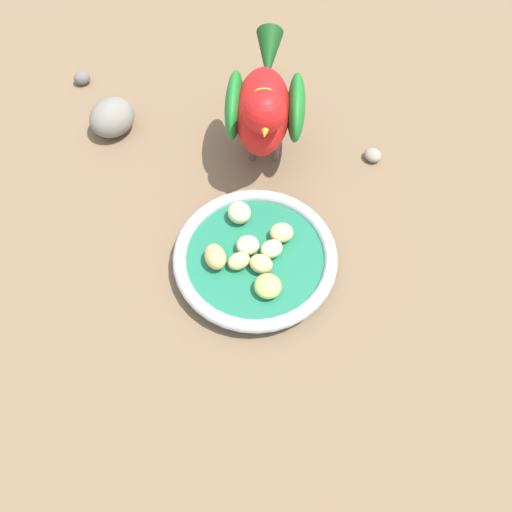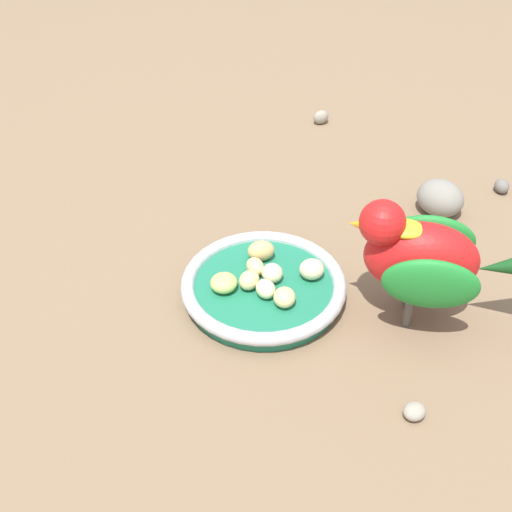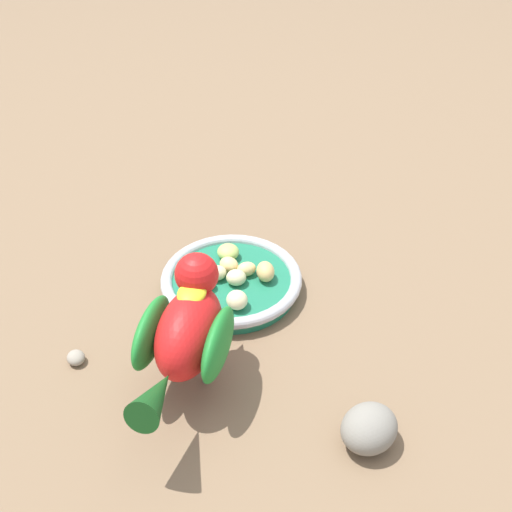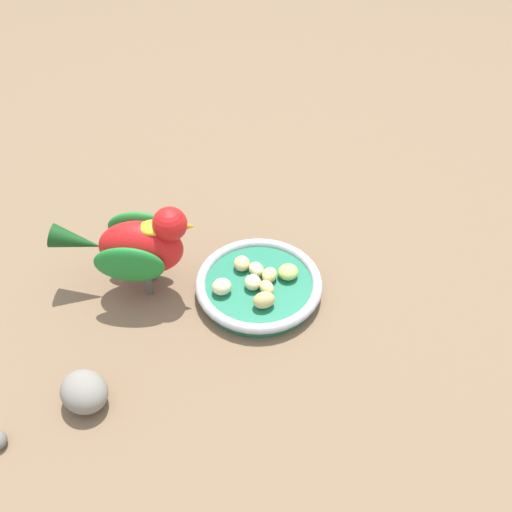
# 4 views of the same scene
# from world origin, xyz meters

# --- Properties ---
(ground_plane) EXTENTS (4.00, 4.00, 0.00)m
(ground_plane) POSITION_xyz_m (0.00, 0.00, 0.00)
(ground_plane) COLOR #7A6047
(feeding_bowl) EXTENTS (0.19, 0.19, 0.03)m
(feeding_bowl) POSITION_xyz_m (0.01, 0.01, 0.01)
(feeding_bowl) COLOR #1E7251
(feeding_bowl) RESTS_ON ground_plane
(apple_piece_0) EXTENTS (0.03, 0.03, 0.02)m
(apple_piece_0) POSITION_xyz_m (0.01, 0.02, 0.03)
(apple_piece_0) COLOR #E5C67F
(apple_piece_0) RESTS_ON feeding_bowl
(apple_piece_1) EXTENTS (0.03, 0.03, 0.02)m
(apple_piece_1) POSITION_xyz_m (0.02, -0.00, 0.03)
(apple_piece_1) COLOR beige
(apple_piece_1) RESTS_ON feeding_bowl
(apple_piece_2) EXTENTS (0.03, 0.03, 0.02)m
(apple_piece_2) POSITION_xyz_m (-0.01, 0.01, 0.03)
(apple_piece_2) COLOR beige
(apple_piece_2) RESTS_ON feeding_bowl
(apple_piece_3) EXTENTS (0.03, 0.03, 0.02)m
(apple_piece_3) POSITION_xyz_m (0.03, 0.02, 0.03)
(apple_piece_3) COLOR #E5C67F
(apple_piece_3) RESTS_ON feeding_bowl
(apple_piece_4) EXTENTS (0.03, 0.04, 0.02)m
(apple_piece_4) POSITION_xyz_m (0.06, 0.02, 0.03)
(apple_piece_4) COLOR tan
(apple_piece_4) RESTS_ON feeding_bowl
(apple_piece_5) EXTENTS (0.04, 0.04, 0.02)m
(apple_piece_5) POSITION_xyz_m (0.03, -0.04, 0.03)
(apple_piece_5) COLOR beige
(apple_piece_5) RESTS_ON feeding_bowl
(apple_piece_6) EXTENTS (0.04, 0.04, 0.02)m
(apple_piece_6) POSITION_xyz_m (-0.00, 0.05, 0.03)
(apple_piece_6) COLOR #B2CC66
(apple_piece_6) RESTS_ON feeding_bowl
(apple_piece_7) EXTENTS (0.03, 0.03, 0.02)m
(apple_piece_7) POSITION_xyz_m (-0.02, -0.02, 0.03)
(apple_piece_7) COLOR #E5C67F
(apple_piece_7) RESTS_ON feeding_bowl
(parrot) EXTENTS (0.10, 0.21, 0.15)m
(parrot) POSITION_xyz_m (-0.00, -0.16, 0.08)
(parrot) COLOR #59544C
(parrot) RESTS_ON ground_plane
(rock_large) EXTENTS (0.08, 0.08, 0.05)m
(rock_large) POSITION_xyz_m (0.20, -0.21, 0.02)
(rock_large) COLOR gray
(rock_large) RESTS_ON ground_plane
(pebble_1) EXTENTS (0.03, 0.03, 0.01)m
(pebble_1) POSITION_xyz_m (-0.14, -0.15, 0.01)
(pebble_1) COLOR gray
(pebble_1) RESTS_ON ground_plane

